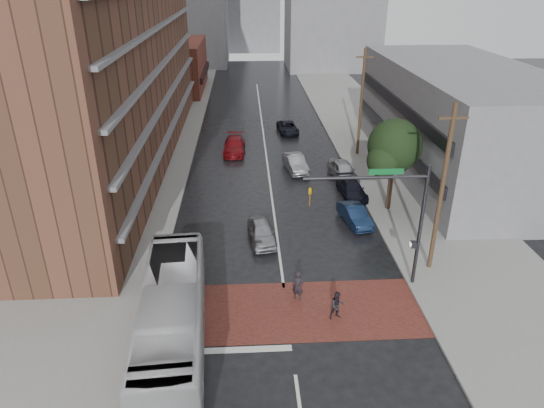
{
  "coord_description": "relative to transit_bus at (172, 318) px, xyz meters",
  "views": [
    {
      "loc": [
        -1.92,
        -19.86,
        15.96
      ],
      "look_at": [
        -0.46,
        6.15,
        3.5
      ],
      "focal_mm": 32.0,
      "sensor_mm": 36.0,
      "label": 1
    }
  ],
  "objects": [
    {
      "name": "ground",
      "position": [
        5.5,
        1.81,
        -1.64
      ],
      "size": [
        160.0,
        160.0,
        0.0
      ],
      "primitive_type": "plane",
      "color": "black",
      "rests_on": "ground"
    },
    {
      "name": "crosswalk",
      "position": [
        5.5,
        2.31,
        -1.63
      ],
      "size": [
        14.0,
        5.0,
        0.02
      ],
      "primitive_type": "cube",
      "color": "brown",
      "rests_on": "ground"
    },
    {
      "name": "sidewalk_west",
      "position": [
        -6.0,
        26.81,
        -1.56
      ],
      "size": [
        9.0,
        90.0,
        0.15
      ],
      "primitive_type": "cube",
      "color": "gray",
      "rests_on": "ground"
    },
    {
      "name": "sidewalk_east",
      "position": [
        17.0,
        26.81,
        -1.56
      ],
      "size": [
        9.0,
        90.0,
        0.15
      ],
      "primitive_type": "cube",
      "color": "gray",
      "rests_on": "ground"
    },
    {
      "name": "storefront_west",
      "position": [
        -6.5,
        55.81,
        1.86
      ],
      "size": [
        8.0,
        16.0,
        7.0
      ],
      "primitive_type": "cube",
      "color": "maroon",
      "rests_on": "ground"
    },
    {
      "name": "building_east",
      "position": [
        22.0,
        21.81,
        2.86
      ],
      "size": [
        11.0,
        26.0,
        9.0
      ],
      "primitive_type": "cube",
      "color": "gray",
      "rests_on": "ground"
    },
    {
      "name": "street_tree",
      "position": [
        14.02,
        13.84,
        3.1
      ],
      "size": [
        4.2,
        4.1,
        6.9
      ],
      "color": "#332319",
      "rests_on": "ground"
    },
    {
      "name": "signal_mast",
      "position": [
        11.35,
        4.31,
        3.09
      ],
      "size": [
        6.5,
        0.3,
        7.2
      ],
      "color": "#2D2D33",
      "rests_on": "ground"
    },
    {
      "name": "utility_pole_near",
      "position": [
        14.3,
        5.81,
        3.5
      ],
      "size": [
        1.6,
        0.26,
        10.0
      ],
      "color": "#473321",
      "rests_on": "ground"
    },
    {
      "name": "utility_pole_far",
      "position": [
        14.3,
        25.81,
        3.5
      ],
      "size": [
        1.6,
        0.26,
        10.0
      ],
      "color": "#473321",
      "rests_on": "ground"
    },
    {
      "name": "transit_bus",
      "position": [
        0.0,
        0.0,
        0.0
      ],
      "size": [
        3.5,
        11.91,
        3.27
      ],
      "primitive_type": "imported",
      "rotation": [
        0.0,
        0.0,
        0.06
      ],
      "color": "#B8B8BA",
      "rests_on": "ground"
    },
    {
      "name": "pedestrian_a",
      "position": [
        6.16,
        3.25,
        -0.78
      ],
      "size": [
        0.74,
        0.63,
        1.72
      ],
      "primitive_type": "imported",
      "rotation": [
        0.0,
        0.0,
        -0.41
      ],
      "color": "black",
      "rests_on": "ground"
    },
    {
      "name": "pedestrian_b",
      "position": [
        7.99,
        1.58,
        -0.86
      ],
      "size": [
        0.86,
        0.73,
        1.56
      ],
      "primitive_type": "imported",
      "rotation": [
        0.0,
        0.0,
        0.2
      ],
      "color": "black",
      "rests_on": "ground"
    },
    {
      "name": "car_travel_a",
      "position": [
        4.44,
        9.66,
        -0.97
      ],
      "size": [
        2.03,
        4.07,
        1.33
      ],
      "primitive_type": "imported",
      "rotation": [
        0.0,
        0.0,
        0.12
      ],
      "color": "#9DA0A5",
      "rests_on": "ground"
    },
    {
      "name": "car_travel_b",
      "position": [
        7.9,
        22.06,
        -0.93
      ],
      "size": [
        2.18,
        4.5,
        1.42
      ],
      "primitive_type": "imported",
      "rotation": [
        0.0,
        0.0,
        0.16
      ],
      "color": "#9FA3A6",
      "rests_on": "ground"
    },
    {
      "name": "car_travel_c",
      "position": [
        2.42,
        27.11,
        -0.92
      ],
      "size": [
        2.2,
        5.04,
        1.44
      ],
      "primitive_type": "imported",
      "rotation": [
        0.0,
        0.0,
        -0.04
      ],
      "color": "maroon",
      "rests_on": "ground"
    },
    {
      "name": "suv_travel",
      "position": [
        8.19,
        33.34,
        -1.04
      ],
      "size": [
        2.39,
        4.48,
        1.2
      ],
      "primitive_type": "imported",
      "rotation": [
        0.0,
        0.0,
        0.09
      ],
      "color": "black",
      "rests_on": "ground"
    },
    {
      "name": "car_parked_near",
      "position": [
        11.07,
        11.81,
        -1.0
      ],
      "size": [
        2.04,
        4.04,
        1.27
      ],
      "primitive_type": "imported",
      "rotation": [
        0.0,
        0.0,
        0.19
      ],
      "color": "#12213F",
      "rests_on": "ground"
    },
    {
      "name": "car_parked_mid",
      "position": [
        11.8,
        16.34,
        -1.03
      ],
      "size": [
        2.1,
        4.35,
        1.22
      ],
      "primitive_type": "imported",
      "rotation": [
        0.0,
        0.0,
        0.1
      ],
      "color": "black",
      "rests_on": "ground"
    },
    {
      "name": "car_parked_far",
      "position": [
        11.8,
        20.02,
        -0.89
      ],
      "size": [
        2.41,
        4.61,
        1.5
      ],
      "primitive_type": "imported",
      "rotation": [
        0.0,
        0.0,
        0.15
      ],
      "color": "#B1B4B9",
      "rests_on": "ground"
    }
  ]
}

